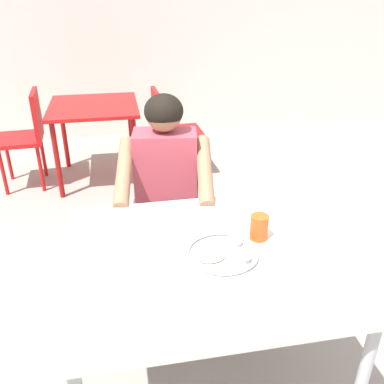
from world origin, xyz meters
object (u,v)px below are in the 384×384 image
at_px(table_foreground, 206,269).
at_px(table_background_red, 94,115).
at_px(chair_red_left, 27,132).
at_px(thali_tray, 223,253).
at_px(diner_foreground, 165,186).
at_px(chair_foreground, 166,203).
at_px(drinking_cup, 259,226).
at_px(chair_red_right, 170,127).

relative_size(table_foreground, table_background_red, 1.37).
height_order(table_foreground, chair_red_left, chair_red_left).
height_order(thali_tray, diner_foreground, diner_foreground).
distance_m(thali_tray, chair_foreground, 0.99).
xyz_separation_m(thali_tray, diner_foreground, (-0.13, 0.73, -0.05)).
distance_m(table_foreground, thali_tray, 0.10).
height_order(thali_tray, chair_foreground, chair_foreground).
bearing_deg(diner_foreground, chair_foreground, 83.40).
height_order(chair_foreground, table_background_red, chair_foreground).
height_order(diner_foreground, chair_red_left, diner_foreground).
xyz_separation_m(thali_tray, chair_foreground, (-0.11, 0.94, -0.27)).
xyz_separation_m(thali_tray, chair_red_left, (-1.14, 2.42, -0.25)).
bearing_deg(chair_red_left, drinking_cup, -60.51).
bearing_deg(table_foreground, chair_red_left, 114.25).
bearing_deg(chair_foreground, chair_red_left, 125.02).
relative_size(thali_tray, chair_foreground, 0.35).
bearing_deg(thali_tray, drinking_cup, 27.27).
distance_m(diner_foreground, chair_red_right, 1.73).
xyz_separation_m(table_foreground, thali_tray, (0.06, -0.02, 0.08)).
relative_size(chair_foreground, diner_foreground, 0.69).
distance_m(diner_foreground, table_background_red, 1.78).
relative_size(table_background_red, chair_red_left, 0.94).
height_order(drinking_cup, table_background_red, drinking_cup).
bearing_deg(drinking_cup, table_background_red, 107.21).
height_order(drinking_cup, chair_foreground, drinking_cup).
distance_m(thali_tray, table_background_red, 2.51).
bearing_deg(table_background_red, table_foreground, -78.50).
distance_m(chair_foreground, chair_red_left, 1.80).
relative_size(thali_tray, chair_red_left, 0.33).
distance_m(table_background_red, chair_red_right, 0.69).
relative_size(drinking_cup, chair_foreground, 0.13).
bearing_deg(thali_tray, diner_foreground, 100.25).
bearing_deg(drinking_cup, diner_foreground, 115.84).
relative_size(thali_tray, chair_red_right, 0.34).
distance_m(drinking_cup, chair_foreground, 0.95).
bearing_deg(table_background_red, chair_red_left, -177.36).
height_order(thali_tray, drinking_cup, drinking_cup).
relative_size(table_foreground, chair_red_right, 1.35).
relative_size(chair_foreground, chair_red_right, 0.99).
xyz_separation_m(diner_foreground, chair_red_right, (0.25, 1.69, -0.24)).
xyz_separation_m(thali_tray, drinking_cup, (0.18, 0.09, 0.05)).
height_order(drinking_cup, chair_red_left, chair_red_left).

